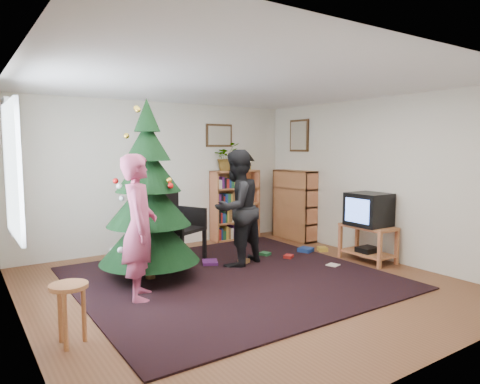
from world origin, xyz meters
TOP-DOWN VIEW (x-y plane):
  - floor at (0.00, 0.00)m, footprint 5.00×5.00m
  - ceiling at (0.00, 0.00)m, footprint 5.00×5.00m
  - wall_back at (0.00, 2.50)m, footprint 5.00×0.02m
  - wall_front at (0.00, -2.50)m, footprint 5.00×0.02m
  - wall_left at (-2.50, 0.00)m, footprint 0.02×5.00m
  - wall_right at (2.50, 0.00)m, footprint 0.02×5.00m
  - rug at (0.00, 0.30)m, footprint 3.80×3.60m
  - window_pane at (-2.47, 0.60)m, footprint 0.04×1.20m
  - curtain at (-2.43, 1.30)m, footprint 0.06×0.35m
  - picture_back at (1.15, 2.48)m, footprint 0.55×0.03m
  - picture_right at (2.48, 1.75)m, footprint 0.03×0.50m
  - christmas_tree at (-0.90, 0.84)m, footprint 1.29×1.29m
  - bookshelf_back at (1.42, 2.34)m, footprint 0.95×0.30m
  - bookshelf_right at (2.34, 1.71)m, footprint 0.30×0.95m
  - tv_stand at (2.22, -0.13)m, footprint 0.45×0.81m
  - crt_tv at (2.22, -0.13)m, footprint 0.53×0.57m
  - armchair at (-0.18, 1.58)m, footprint 0.80×0.83m
  - stool at (-2.20, -0.53)m, footprint 0.33×0.33m
  - person_standing at (-1.26, 0.24)m, footprint 0.60×0.71m
  - person_by_chair at (0.42, 0.78)m, footprint 0.98×0.85m
  - potted_plant at (1.22, 2.34)m, footprint 0.55×0.50m
  - table_lamp at (1.72, 2.34)m, footprint 0.26×0.26m
  - floor_clutter at (1.20, 0.68)m, footprint 2.19×1.29m

SIDE VIEW (x-z plane):
  - floor at x=0.00m, z-range 0.00..0.00m
  - rug at x=0.00m, z-range 0.00..0.02m
  - floor_clutter at x=1.20m, z-range 0.00..0.08m
  - tv_stand at x=2.22m, z-range 0.04..0.59m
  - stool at x=-2.20m, z-range 0.15..0.70m
  - armchair at x=-0.18m, z-range 0.05..1.16m
  - bookshelf_back at x=1.42m, z-range 0.01..1.31m
  - bookshelf_right at x=2.34m, z-range 0.01..1.31m
  - crt_tv at x=2.22m, z-range 0.55..1.05m
  - person_standing at x=-1.26m, z-range 0.00..1.66m
  - person_by_chair at x=0.42m, z-range 0.00..1.70m
  - christmas_tree at x=-0.90m, z-range -0.20..2.15m
  - wall_back at x=0.00m, z-range 0.00..2.50m
  - wall_front at x=0.00m, z-range 0.00..2.50m
  - wall_left at x=-2.50m, z-range 0.00..2.50m
  - wall_right at x=2.50m, z-range 0.00..2.50m
  - window_pane at x=-2.47m, z-range 0.80..2.20m
  - curtain at x=-2.43m, z-range 0.70..2.30m
  - table_lamp at x=1.72m, z-range 1.36..1.70m
  - potted_plant at x=1.22m, z-range 1.30..1.81m
  - picture_back at x=1.15m, z-range 1.74..2.16m
  - picture_right at x=2.48m, z-range 1.65..2.25m
  - ceiling at x=0.00m, z-range 2.50..2.50m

